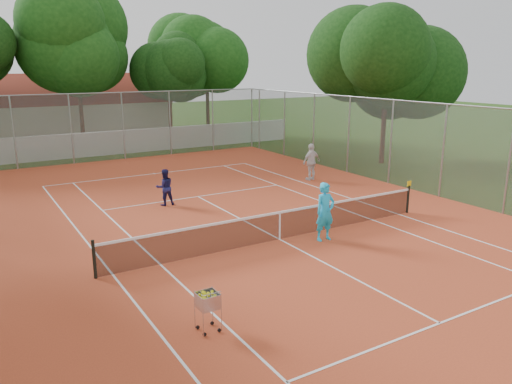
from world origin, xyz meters
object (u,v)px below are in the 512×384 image
player_far_left (165,187)px  ball_hopper (208,310)px  player_far_right (311,162)px  player_near (325,212)px  tennis_net (280,225)px  clubhouse (52,109)px

player_far_left → ball_hopper: player_far_left is taller
player_far_right → player_near: bearing=48.7°
tennis_net → player_far_left: (-1.69, 5.86, 0.26)m
player_far_left → ball_hopper: (-2.84, -9.90, -0.27)m
player_near → tennis_net: bearing=149.4°
player_far_left → ball_hopper: 10.30m
player_near → player_far_left: 7.25m
clubhouse → player_far_left: size_ratio=10.94×
player_near → player_far_right: size_ratio=1.05×
player_near → player_far_right: player_near is taller
ball_hopper → player_far_left: bearing=69.7°
clubhouse → player_far_left: clubhouse is taller
player_near → ball_hopper: size_ratio=1.99×
tennis_net → ball_hopper: size_ratio=12.32×
player_far_left → ball_hopper: size_ratio=1.55×
player_near → player_far_left: bearing=115.5°
clubhouse → player_near: (3.23, -29.78, -1.22)m
tennis_net → ball_hopper: (-4.53, -4.04, -0.01)m
clubhouse → player_far_left: 23.19m
player_far_left → clubhouse: bearing=-84.4°
clubhouse → player_far_left: bearing=-89.2°
tennis_net → ball_hopper: 6.07m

